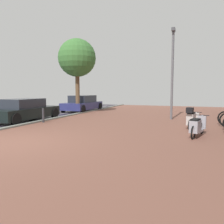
% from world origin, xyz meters
% --- Properties ---
extents(ground, '(21.00, 40.00, 0.13)m').
position_xyz_m(ground, '(1.43, 0.00, -0.02)').
color(ground, '#251F2A').
extents(scooter_near, '(0.74, 1.77, 0.79)m').
position_xyz_m(scooter_near, '(5.79, 3.18, 0.39)').
color(scooter_near, black).
rests_on(scooter_near, ground).
extents(scooter_mid, '(0.71, 1.75, 1.02)m').
position_xyz_m(scooter_mid, '(5.59, 5.10, 0.45)').
color(scooter_mid, black).
rests_on(scooter_mid, ground).
extents(parked_car_near, '(1.92, 4.36, 1.27)m').
position_xyz_m(parked_car_near, '(-3.55, 4.62, 0.60)').
color(parked_car_near, black).
rests_on(parked_car_near, ground).
extents(parked_car_far, '(1.96, 4.38, 1.32)m').
position_xyz_m(parked_car_far, '(-3.27, 11.32, 0.62)').
color(parked_car_far, navy).
rests_on(parked_car_far, ground).
extents(lamp_post, '(0.20, 0.52, 5.36)m').
position_xyz_m(lamp_post, '(4.40, 8.09, 3.00)').
color(lamp_post, slate).
rests_on(lamp_post, ground).
extents(street_tree, '(2.87, 2.87, 5.65)m').
position_xyz_m(street_tree, '(-2.80, 9.59, 4.18)').
color(street_tree, brown).
rests_on(street_tree, ground).
extents(bollard_far, '(0.12, 0.12, 0.78)m').
position_xyz_m(bollard_far, '(-2.05, 4.35, 0.39)').
color(bollard_far, '#38383D').
rests_on(bollard_far, ground).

